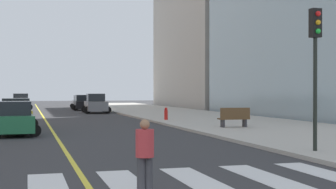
{
  "coord_description": "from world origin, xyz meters",
  "views": [
    {
      "loc": [
        -1.36,
        -7.6,
        2.21
      ],
      "look_at": [
        8.22,
        26.04,
        1.98
      ],
      "focal_mm": 53.1,
      "sensor_mm": 36.0,
      "label": 1
    }
  ],
  "objects_px": {
    "car_black_fifth": "(82,103)",
    "car_yellow_nearest": "(15,114)",
    "car_white_second": "(21,102)",
    "car_gray_third": "(96,104)",
    "pedestrian_crossing": "(145,153)",
    "fire_hydrant": "(166,114)",
    "car_green_fourth": "(15,119)",
    "park_bench": "(234,118)",
    "car_silver_seventh": "(80,102)",
    "traffic_light_near_corner": "(315,51)"
  },
  "relations": [
    {
      "from": "car_black_fifth",
      "to": "car_yellow_nearest",
      "type": "bearing_deg",
      "value": 76.73
    },
    {
      "from": "car_white_second",
      "to": "car_gray_third",
      "type": "relative_size",
      "value": 0.99
    },
    {
      "from": "pedestrian_crossing",
      "to": "fire_hydrant",
      "type": "xyz_separation_m",
      "value": [
        7.27,
        24.24,
        -0.31
      ]
    },
    {
      "from": "car_white_second",
      "to": "fire_hydrant",
      "type": "relative_size",
      "value": 4.94
    },
    {
      "from": "car_gray_third",
      "to": "fire_hydrant",
      "type": "relative_size",
      "value": 5.01
    },
    {
      "from": "car_gray_third",
      "to": "car_green_fourth",
      "type": "xyz_separation_m",
      "value": [
        -7.33,
        -24.65,
        -0.12
      ]
    },
    {
      "from": "fire_hydrant",
      "to": "park_bench",
      "type": "bearing_deg",
      "value": -77.99
    },
    {
      "from": "car_silver_seventh",
      "to": "fire_hydrant",
      "type": "distance_m",
      "value": 30.83
    },
    {
      "from": "pedestrian_crossing",
      "to": "fire_hydrant",
      "type": "bearing_deg",
      "value": 69.86
    },
    {
      "from": "traffic_light_near_corner",
      "to": "park_bench",
      "type": "bearing_deg",
      "value": -99.38
    },
    {
      "from": "car_gray_third",
      "to": "car_black_fifth",
      "type": "bearing_deg",
      "value": -85.21
    },
    {
      "from": "traffic_light_near_corner",
      "to": "pedestrian_crossing",
      "type": "bearing_deg",
      "value": 33.39
    },
    {
      "from": "park_bench",
      "to": "car_black_fifth",
      "type": "bearing_deg",
      "value": 10.84
    },
    {
      "from": "car_white_second",
      "to": "fire_hydrant",
      "type": "xyz_separation_m",
      "value": [
        10.44,
        -27.23,
        -0.33
      ]
    },
    {
      "from": "car_silver_seventh",
      "to": "park_bench",
      "type": "bearing_deg",
      "value": 97.34
    },
    {
      "from": "car_green_fourth",
      "to": "car_gray_third",
      "type": "bearing_deg",
      "value": 70.64
    },
    {
      "from": "car_silver_seventh",
      "to": "fire_hydrant",
      "type": "relative_size",
      "value": 4.25
    },
    {
      "from": "traffic_light_near_corner",
      "to": "park_bench",
      "type": "relative_size",
      "value": 2.71
    },
    {
      "from": "car_yellow_nearest",
      "to": "park_bench",
      "type": "bearing_deg",
      "value": -23.68
    },
    {
      "from": "car_silver_seventh",
      "to": "fire_hydrant",
      "type": "xyz_separation_m",
      "value": [
        3.06,
        -30.67,
        -0.21
      ]
    },
    {
      "from": "car_black_fifth",
      "to": "traffic_light_near_corner",
      "type": "relative_size",
      "value": 0.82
    },
    {
      "from": "park_bench",
      "to": "pedestrian_crossing",
      "type": "relative_size",
      "value": 1.13
    },
    {
      "from": "car_yellow_nearest",
      "to": "car_black_fifth",
      "type": "xyz_separation_m",
      "value": [
        6.92,
        27.5,
        -0.0
      ]
    },
    {
      "from": "car_white_second",
      "to": "car_black_fifth",
      "type": "height_order",
      "value": "car_white_second"
    },
    {
      "from": "traffic_light_near_corner",
      "to": "fire_hydrant",
      "type": "bearing_deg",
      "value": -90.3
    },
    {
      "from": "car_yellow_nearest",
      "to": "car_silver_seventh",
      "type": "bearing_deg",
      "value": 75.59
    },
    {
      "from": "car_green_fourth",
      "to": "car_silver_seventh",
      "type": "distance_m",
      "value": 40.02
    },
    {
      "from": "car_silver_seventh",
      "to": "car_white_second",
      "type": "bearing_deg",
      "value": 25.34
    },
    {
      "from": "car_black_fifth",
      "to": "pedestrian_crossing",
      "type": "bearing_deg",
      "value": 86.32
    },
    {
      "from": "car_yellow_nearest",
      "to": "car_gray_third",
      "type": "relative_size",
      "value": 0.92
    },
    {
      "from": "car_gray_third",
      "to": "car_green_fourth",
      "type": "bearing_deg",
      "value": 74.77
    },
    {
      "from": "car_green_fourth",
      "to": "pedestrian_crossing",
      "type": "relative_size",
      "value": 2.43
    },
    {
      "from": "car_silver_seventh",
      "to": "park_bench",
      "type": "xyz_separation_m",
      "value": [
        4.82,
        -38.93,
        -0.1
      ]
    },
    {
      "from": "car_green_fourth",
      "to": "fire_hydrant",
      "type": "height_order",
      "value": "car_green_fourth"
    },
    {
      "from": "car_black_fifth",
      "to": "park_bench",
      "type": "relative_size",
      "value": 2.21
    },
    {
      "from": "traffic_light_near_corner",
      "to": "car_silver_seventh",
      "type": "bearing_deg",
      "value": -86.62
    },
    {
      "from": "car_white_second",
      "to": "car_yellow_nearest",
      "type": "bearing_deg",
      "value": -91.3
    },
    {
      "from": "car_silver_seventh",
      "to": "car_gray_third",
      "type": "bearing_deg",
      "value": 90.7
    },
    {
      "from": "car_yellow_nearest",
      "to": "car_white_second",
      "type": "bearing_deg",
      "value": 87.77
    },
    {
      "from": "car_white_second",
      "to": "car_gray_third",
      "type": "height_order",
      "value": "car_gray_third"
    },
    {
      "from": "car_gray_third",
      "to": "car_silver_seventh",
      "type": "bearing_deg",
      "value": -88.25
    },
    {
      "from": "car_yellow_nearest",
      "to": "pedestrian_crossing",
      "type": "relative_size",
      "value": 2.54
    },
    {
      "from": "car_white_second",
      "to": "traffic_light_near_corner",
      "type": "bearing_deg",
      "value": -78.96
    },
    {
      "from": "car_yellow_nearest",
      "to": "car_gray_third",
      "type": "xyz_separation_m",
      "value": [
        7.41,
        19.48,
        0.08
      ]
    },
    {
      "from": "park_bench",
      "to": "car_white_second",
      "type": "bearing_deg",
      "value": 20.64
    },
    {
      "from": "car_gray_third",
      "to": "park_bench",
      "type": "bearing_deg",
      "value": 102.35
    },
    {
      "from": "car_gray_third",
      "to": "pedestrian_crossing",
      "type": "bearing_deg",
      "value": 85.2
    },
    {
      "from": "car_green_fourth",
      "to": "pedestrian_crossing",
      "type": "distance_m",
      "value": 15.84
    },
    {
      "from": "car_yellow_nearest",
      "to": "park_bench",
      "type": "xyz_separation_m",
      "value": [
        12.12,
        -4.73,
        -0.15
      ]
    },
    {
      "from": "car_gray_third",
      "to": "car_green_fourth",
      "type": "distance_m",
      "value": 25.71
    }
  ]
}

